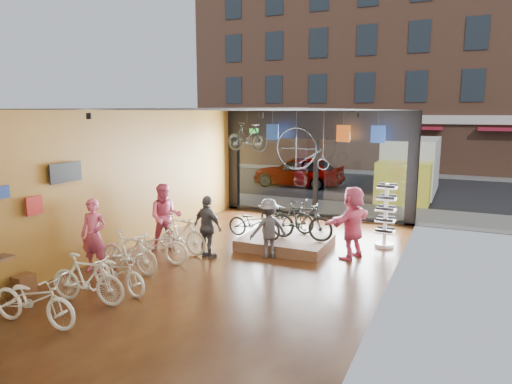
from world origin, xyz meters
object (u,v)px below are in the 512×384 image
Objects in this scene: floor_bike_5 at (180,233)px; display_bike_mid at (301,221)px; floor_bike_4 at (154,245)px; floor_bike_3 at (129,252)px; customer_2 at (208,227)px; penny_farthing at (304,150)px; street_car at (298,171)px; floor_bike_1 at (87,279)px; display_platform at (285,243)px; customer_1 at (165,217)px; customer_5 at (352,223)px; display_bike_right at (287,215)px; customer_0 at (94,235)px; floor_bike_0 at (34,299)px; customer_3 at (269,229)px; box_truck at (409,169)px; floor_bike_2 at (118,272)px; sunglasses_rack at (386,215)px; hung_bike at (247,137)px; display_bike_left at (254,223)px.

display_bike_mid is (2.91, 1.52, 0.30)m from floor_bike_5.
floor_bike_3 is at bearing 162.37° from floor_bike_4.
penny_farthing is (1.06, 4.57, 1.68)m from customer_2.
customer_2 reaches higher than street_car.
floor_bike_1 is 5.59m from display_platform.
customer_1 is (-0.71, 3.60, 0.42)m from floor_bike_1.
customer_2 is 3.74m from customer_5.
street_car is at bearing -7.21° from floor_bike_4.
display_bike_right is 5.41m from customer_0.
street_car is at bearing -1.21° from floor_bike_0.
customer_0 is 1.13× the size of customer_3.
box_truck is 3.71× the size of customer_0.
display_platform is at bearing -116.98° from customer_2.
customer_3 is at bearing 25.27° from customer_0.
customer_3 is at bearing 15.56° from street_car.
floor_bike_4 is at bearing 129.46° from display_bike_mid.
penny_farthing is at bearing -13.37° from floor_bike_5.
floor_bike_5 is at bearing 3.76° from street_car.
customer_2 is at bearing 163.02° from display_bike_right.
floor_bike_2 is at bearing -176.21° from floor_bike_4.
sunglasses_rack is (5.03, 3.85, 0.43)m from floor_bike_4.
customer_2 is at bearing -18.05° from floor_bike_1.
display_bike_right is 1.16× the size of hung_bike.
floor_bike_4 is (0.11, 0.81, -0.03)m from floor_bike_3.
floor_bike_5 is at bearing -2.90° from floor_bike_3.
box_truck is 3.60× the size of floor_bike_4.
display_bike_mid is 0.94× the size of customer_5.
floor_bike_2 is 0.91× the size of display_bike_right.
floor_bike_5 is at bearing -172.56° from hung_bike.
box_truck reaches higher than street_car.
display_bike_right is at bearing -89.63° from customer_5.
floor_bike_4 is 0.75× the size of display_platform.
sunglasses_rack reaches higher than street_car.
display_bike_right is at bearing -25.58° from floor_bike_1.
display_bike_right is (2.30, 3.28, 0.31)m from floor_bike_4.
floor_bike_5 is at bearing -113.78° from penny_farthing.
customer_3 reaches higher than floor_bike_2.
floor_bike_4 is at bearing -111.98° from box_truck.
box_truck is at bearing 76.46° from display_platform.
sunglasses_rack is (2.73, 0.57, 0.12)m from display_bike_right.
street_car is at bearing 18.88° from display_bike_mid.
floor_bike_4 is at bearing -4.16° from floor_bike_3.
floor_bike_1 is 0.73m from floor_bike_2.
floor_bike_0 is at bearing -107.25° from sunglasses_rack.
penny_farthing reaches higher than box_truck.
display_bike_left is at bearing -19.57° from floor_bike_0.
floor_bike_0 is 4.77m from customer_1.
sunglasses_rack is at bearing 32.58° from street_car.
street_car is 2.74× the size of floor_bike_2.
hung_bike is (-4.57, -6.80, 1.64)m from box_truck.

